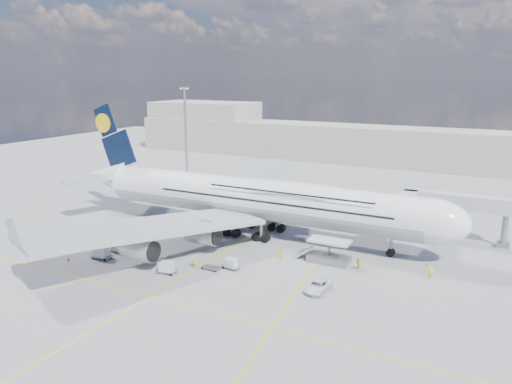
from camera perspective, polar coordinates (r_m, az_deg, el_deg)
The scene contains 31 objects.
ground at distance 84.42m, azimuth -3.37°, elevation -6.69°, with size 300.00×300.00×0.00m, color gray.
taxi_line_main at distance 84.42m, azimuth -3.37°, elevation -6.68°, with size 0.25×220.00×0.01m, color #E8B50C.
taxi_line_cross at distance 69.39m, azimuth -12.08°, elevation -11.57°, with size 120.00×0.25×0.01m, color #E8B50C.
taxi_line_diag at distance 87.32m, azimuth 8.02°, elevation -6.10°, with size 0.25×100.00×0.01m, color #E8B50C.
airliner at distance 90.61m, azimuth -0.03°, elevation -0.71°, with size 77.26×79.15×23.71m.
jet_bridge at distance 92.13m, azimuth 19.80°, elevation -1.29°, with size 18.80×12.10×8.50m.
cargo_loader at distance 79.72m, azimuth 8.22°, elevation -7.08°, with size 8.53×3.20×3.67m.
light_mast at distance 139.84m, azimuth -8.04°, elevation 6.79°, with size 3.00×0.70×25.50m.
terminal at distance 169.47m, azimuth 13.45°, elevation 5.24°, with size 180.00×16.00×12.00m, color #B2AD9E.
hangar at distance 202.26m, azimuth -5.84°, elevation 7.66°, with size 40.00×22.00×18.00m, color #B2AD9E.
dolly_row_a at distance 84.15m, azimuth -17.27°, elevation -6.54°, with size 3.50×2.13×2.10m.
dolly_row_b at distance 86.80m, azimuth -15.75°, elevation -5.88°, with size 3.31×2.15×1.95m.
dolly_row_c at distance 75.89m, azimuth -10.16°, elevation -8.47°, with size 3.03×1.95×1.78m.
dolly_back at distance 92.38m, azimuth -15.93°, elevation -4.64°, with size 3.69×2.38×2.17m.
dolly_nose_far at distance 76.50m, azimuth -2.88°, elevation -8.14°, with size 2.79×1.77×1.65m.
dolly_nose_near at distance 76.72m, azimuth -5.18°, elevation -8.57°, with size 2.91×1.68×0.41m.
baggage_tug at distance 87.05m, azimuth -12.52°, elevation -5.87°, with size 2.84×2.15×1.61m.
catering_truck_inner at distance 111.83m, azimuth 4.47°, elevation -0.66°, with size 7.16×4.43×3.98m.
catering_truck_outer at distance 128.95m, azimuth 1.98°, elevation 1.27°, with size 7.03×3.27×4.07m.
service_van at distance 69.63m, azimuth 7.09°, elevation -10.63°, with size 2.40×5.20×1.45m, color white.
crew_nose at distance 76.93m, azimuth 19.37°, elevation -8.72°, with size 0.71×0.47×1.96m, color #D7FE1A.
crew_loader at distance 77.58m, azimuth 11.61°, elevation -8.06°, with size 0.91×0.71×1.87m, color #CAE518.
crew_wing at distance 95.08m, azimuth -11.32°, elevation -4.00°, with size 1.13×0.47×1.93m, color #D3FE1A.
crew_van at distance 80.32m, azimuth 2.85°, elevation -7.11°, with size 0.82×0.53×1.68m, color #C3F119.
crew_tug at distance 77.44m, azimuth -6.98°, elevation -7.99°, with size 1.09×0.63×1.69m, color #A2E418.
cone_nose at distance 82.20m, azimuth 18.94°, elevation -7.82°, with size 0.38×0.38×0.48m.
cone_wing_left_inner at distance 112.70m, azimuth -0.14°, elevation -1.34°, with size 0.48×0.48×0.61m.
cone_wing_left_outer at distance 126.09m, azimuth -2.59°, elevation 0.24°, with size 0.47×0.47×0.60m.
cone_wing_right_inner at distance 82.35m, azimuth -10.01°, elevation -7.21°, with size 0.41×0.41×0.53m.
cone_wing_right_outer at distance 85.14m, azimuth -20.66°, elevation -7.17°, with size 0.49×0.49×0.62m.
cone_tail at distance 104.80m, azimuth -16.18°, elevation -3.02°, with size 0.50×0.50×0.64m.
Camera 1 is at (41.16, -67.79, 28.93)m, focal length 35.00 mm.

